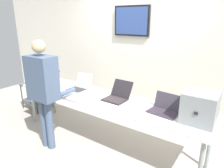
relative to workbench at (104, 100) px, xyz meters
name	(u,v)px	position (x,y,z in m)	size (l,w,h in m)	color
ground	(105,141)	(0.00, 0.00, -0.73)	(8.00, 8.00, 0.04)	#A0988F
back_wall	(140,48)	(0.00, 1.13, 0.68)	(8.00, 0.11, 2.76)	silver
workbench	(104,100)	(0.00, 0.00, 0.00)	(3.23, 0.70, 0.76)	silver
equipment_box	(200,107)	(1.38, 0.02, 0.23)	(0.37, 0.38, 0.36)	gray
laptop_station_0	(48,79)	(-1.38, 0.04, 0.10)	(0.36, 0.36, 0.22)	#363838
laptop_station_1	(80,86)	(-0.58, 0.08, 0.11)	(0.32, 0.38, 0.26)	#A8B6B6
laptop_station_2	(117,95)	(0.20, 0.07, 0.11)	(0.34, 0.41, 0.25)	black
laptop_station_3	(165,108)	(0.96, 0.04, 0.10)	(0.40, 0.33, 0.23)	#3A343E
person	(43,86)	(-0.62, -0.62, 0.29)	(0.45, 0.59, 1.65)	#445570
paper_sheet	(79,96)	(-0.36, -0.17, 0.05)	(0.21, 0.30, 0.00)	white
storage_cart	(37,92)	(-2.00, 0.17, -0.33)	(0.56, 0.44, 0.56)	#464852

